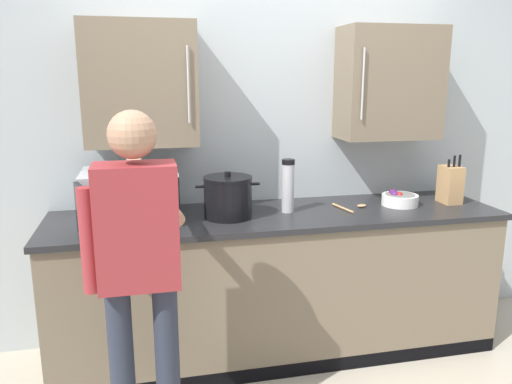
% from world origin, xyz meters
% --- Properties ---
extents(back_wall_tiled, '(4.34, 0.44, 2.89)m').
position_xyz_m(back_wall_tiled, '(-0.00, 1.12, 1.49)').
color(back_wall_tiled, '#B2BCC1').
rests_on(back_wall_tiled, ground_plane).
extents(counter_unit, '(2.77, 0.71, 0.92)m').
position_xyz_m(counter_unit, '(0.00, 0.76, 0.46)').
color(counter_unit, '#756651').
rests_on(counter_unit, ground_plane).
extents(microwave_oven, '(0.55, 0.77, 0.29)m').
position_xyz_m(microwave_oven, '(-0.90, 0.80, 1.07)').
color(microwave_oven, '#B7BABF').
rests_on(microwave_oven, counter_unit).
extents(stock_pot, '(0.38, 0.29, 0.28)m').
position_xyz_m(stock_pot, '(-0.32, 0.73, 1.05)').
color(stock_pot, black).
rests_on(stock_pot, counter_unit).
extents(wooden_spoon, '(0.21, 0.22, 0.02)m').
position_xyz_m(wooden_spoon, '(0.49, 0.76, 0.93)').
color(wooden_spoon, tan).
rests_on(wooden_spoon, counter_unit).
extents(knife_block, '(0.11, 0.15, 0.32)m').
position_xyz_m(knife_block, '(1.17, 0.76, 1.05)').
color(knife_block, tan).
rests_on(knife_block, counter_unit).
extents(fruit_bowl, '(0.23, 0.23, 0.10)m').
position_xyz_m(fruit_bowl, '(0.82, 0.77, 0.96)').
color(fruit_bowl, white).
rests_on(fruit_bowl, counter_unit).
extents(thermos_flask, '(0.08, 0.08, 0.33)m').
position_xyz_m(thermos_flask, '(0.06, 0.77, 1.09)').
color(thermos_flask, '#B7BABF').
rests_on(thermos_flask, counter_unit).
extents(person_figure, '(0.44, 0.62, 1.61)m').
position_xyz_m(person_figure, '(-0.83, -0.01, 0.97)').
color(person_figure, '#282D3D').
rests_on(person_figure, ground_plane).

